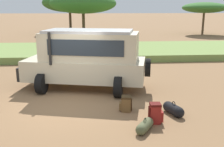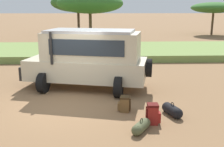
% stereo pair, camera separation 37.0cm
% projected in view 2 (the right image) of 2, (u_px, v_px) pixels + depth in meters
% --- Properties ---
extents(ground_plane, '(320.00, 320.00, 0.00)m').
position_uv_depth(ground_plane, '(67.00, 105.00, 9.08)').
color(ground_plane, olive).
extents(grass_bank, '(120.00, 7.00, 0.44)m').
position_uv_depth(grass_bank, '(85.00, 51.00, 19.24)').
color(grass_bank, olive).
rests_on(grass_bank, ground_plane).
extents(safari_vehicle, '(5.48, 3.43, 2.44)m').
position_uv_depth(safari_vehicle, '(89.00, 58.00, 10.81)').
color(safari_vehicle, beige).
rests_on(safari_vehicle, ground_plane).
extents(backpack_beside_front_wheel, '(0.45, 0.37, 0.51)m').
position_uv_depth(backpack_beside_front_wheel, '(125.00, 104.00, 8.53)').
color(backpack_beside_front_wheel, brown).
rests_on(backpack_beside_front_wheel, ground_plane).
extents(backpack_cluster_center, '(0.43, 0.32, 0.61)m').
position_uv_depth(backpack_cluster_center, '(153.00, 114.00, 7.61)').
color(backpack_cluster_center, maroon).
rests_on(backpack_cluster_center, ground_plane).
extents(duffel_bag_low_black_case, '(0.60, 0.76, 0.39)m').
position_uv_depth(duffel_bag_low_black_case, '(141.00, 126.00, 7.15)').
color(duffel_bag_low_black_case, '#4C5133').
rests_on(duffel_bag_low_black_case, ground_plane).
extents(duffel_bag_soft_canvas, '(0.51, 0.88, 0.44)m').
position_uv_depth(duffel_bag_soft_canvas, '(172.00, 110.00, 8.23)').
color(duffel_bag_soft_canvas, black).
rests_on(duffel_bag_soft_canvas, ground_plane).
extents(acacia_tree_far_left, '(7.02, 7.04, 5.16)m').
position_uv_depth(acacia_tree_far_left, '(78.00, 3.00, 34.10)').
color(acacia_tree_far_left, brown).
rests_on(acacia_tree_far_left, ground_plane).
extents(acacia_tree_left_mid, '(5.96, 5.16, 4.58)m').
position_uv_depth(acacia_tree_left_mid, '(90.00, 3.00, 23.44)').
color(acacia_tree_left_mid, brown).
rests_on(acacia_tree_left_mid, ground_plane).
extents(acacia_tree_centre_back, '(5.50, 5.45, 3.98)m').
position_uv_depth(acacia_tree_centre_back, '(214.00, 8.00, 32.14)').
color(acacia_tree_centre_back, brown).
rests_on(acacia_tree_centre_back, ground_plane).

